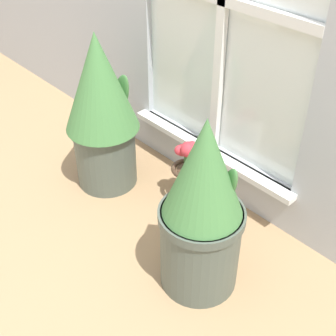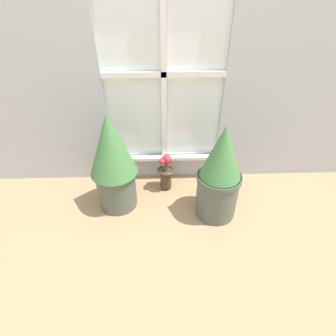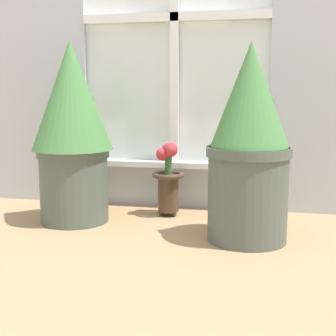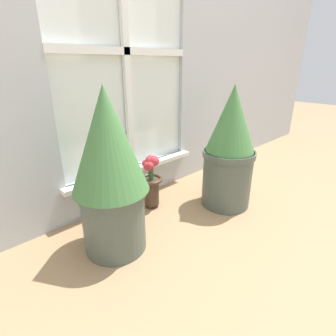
% 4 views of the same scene
% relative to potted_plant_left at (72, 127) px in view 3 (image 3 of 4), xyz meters
% --- Properties ---
extents(ground_plane, '(10.00, 10.00, 0.00)m').
position_rel_potted_plant_left_xyz_m(ground_plane, '(0.33, -0.29, -0.37)').
color(ground_plane, tan).
extents(potted_plant_left, '(0.31, 0.31, 0.69)m').
position_rel_potted_plant_left_xyz_m(potted_plant_left, '(0.00, 0.00, 0.00)').
color(potted_plant_left, '#4C564C').
rests_on(potted_plant_left, ground_plane).
extents(potted_plant_right, '(0.28, 0.28, 0.66)m').
position_rel_potted_plant_left_xyz_m(potted_plant_right, '(0.67, -0.11, -0.04)').
color(potted_plant_right, '#4C564C').
rests_on(potted_plant_right, ground_plane).
extents(flower_vase, '(0.13, 0.13, 0.30)m').
position_rel_potted_plant_left_xyz_m(flower_vase, '(0.34, 0.16, -0.20)').
color(flower_vase, '#473323').
rests_on(flower_vase, ground_plane).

